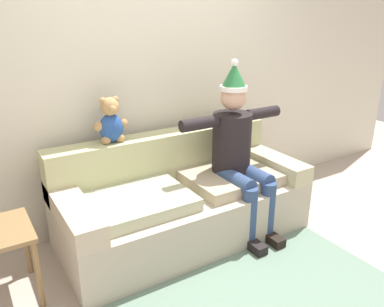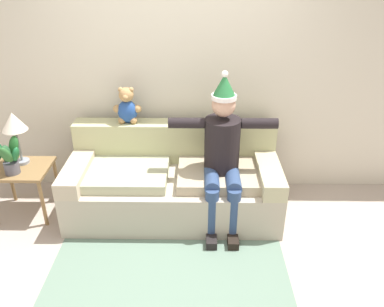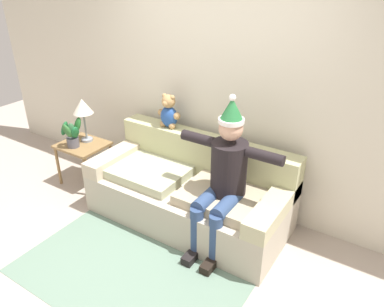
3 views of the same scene
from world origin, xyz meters
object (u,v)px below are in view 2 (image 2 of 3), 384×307
Objects in this scene: side_table at (22,174)px; potted_plant at (9,157)px; couch at (174,181)px; teddy_bear at (127,107)px; person_seated at (222,152)px; table_lamp at (14,124)px.

side_table is 0.27m from potted_plant.
potted_plant is at bearing -172.51° from couch.
teddy_bear is at bearing 25.04° from potted_plant.
person_seated is 4.26× the size of potted_plant.
teddy_bear reaches higher than table_lamp.
person_seated reaches higher than side_table.
person_seated is 2.79× the size of table_lamp.
teddy_bear is 1.24m from side_table.
side_table is at bearing -79.22° from table_lamp.
couch is 3.78× the size of side_table.
side_table is (-1.51, -0.10, 0.12)m from couch.
couch is 0.67m from person_seated.
table_lamp is (-2.00, 0.17, 0.20)m from person_seated.
table_lamp is (-1.53, -0.00, 0.63)m from couch.
table_lamp is at bearing -164.34° from teddy_bear.
couch is at bearing 0.02° from table_lamp.
teddy_bear is 0.69× the size of side_table.
couch is at bearing 3.73° from side_table.
couch is at bearing 7.49° from potted_plant.
couch is at bearing 160.36° from person_seated.
couch is at bearing -31.59° from teddy_bear.
side_table is at bearing 73.46° from potted_plant.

